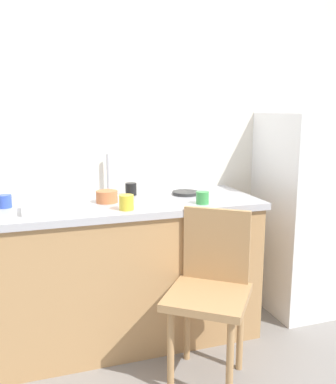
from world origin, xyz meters
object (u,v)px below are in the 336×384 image
(dish_tray, at_px, (49,206))
(cup_blue, at_px, (5,201))
(chair, at_px, (210,287))
(terracotta_bowl, at_px, (107,197))
(cup_green, at_px, (202,198))
(cup_black, at_px, (131,189))
(hotplate, at_px, (185,193))
(cup_yellow, at_px, (126,202))
(refrigerator, at_px, (310,212))

(dish_tray, height_order, cup_blue, cup_blue)
(chair, height_order, terracotta_bowl, terracotta_bowl)
(dish_tray, relative_size, cup_green, 3.75)
(cup_black, bearing_deg, cup_blue, -171.39)
(dish_tray, bearing_deg, hotplate, 12.05)
(hotplate, distance_m, cup_green, 0.28)
(dish_tray, distance_m, cup_yellow, 0.41)
(terracotta_bowl, xyz_separation_m, hotplate, (0.52, 0.07, -0.02))
(cup_blue, bearing_deg, cup_black, 8.61)
(dish_tray, xyz_separation_m, cup_yellow, (0.40, -0.10, 0.02))
(dish_tray, xyz_separation_m, cup_green, (0.85, -0.10, 0.01))
(cup_green, relative_size, cup_blue, 1.01)
(cup_green, xyz_separation_m, cup_black, (-0.34, 0.37, 0.00))
(refrigerator, bearing_deg, cup_black, 173.27)
(dish_tray, distance_m, hotplate, 0.87)
(dish_tray, xyz_separation_m, terracotta_bowl, (0.33, 0.11, 0.01))
(refrigerator, xyz_separation_m, cup_black, (-1.26, 0.15, 0.22))
(hotplate, bearing_deg, cup_yellow, -147.70)
(refrigerator, bearing_deg, cup_blue, 178.99)
(hotplate, relative_size, cup_green, 2.28)
(cup_green, distance_m, cup_black, 0.50)
(terracotta_bowl, xyz_separation_m, cup_green, (0.52, -0.21, 0.00))
(chair, relative_size, terracotta_bowl, 7.06)
(cup_black, bearing_deg, chair, -69.62)
(dish_tray, height_order, cup_green, cup_green)
(hotplate, height_order, cup_yellow, cup_yellow)
(hotplate, bearing_deg, cup_blue, -178.88)
(cup_yellow, bearing_deg, cup_black, 73.09)
(refrigerator, bearing_deg, dish_tray, -175.95)
(dish_tray, distance_m, cup_black, 0.58)
(chair, relative_size, cup_yellow, 10.80)
(chair, height_order, cup_green, cup_green)
(cup_green, bearing_deg, dish_tray, 173.48)
(dish_tray, distance_m, cup_green, 0.86)
(refrigerator, height_order, dish_tray, refrigerator)
(chair, height_order, cup_blue, cup_blue)
(hotplate, distance_m, cup_yellow, 0.53)
(refrigerator, bearing_deg, terracotta_bowl, -179.48)
(chair, distance_m, cup_yellow, 0.63)
(dish_tray, relative_size, cup_black, 3.64)
(terracotta_bowl, distance_m, cup_yellow, 0.23)
(chair, distance_m, hotplate, 0.71)
(cup_green, relative_size, cup_yellow, 0.91)
(cup_green, bearing_deg, terracotta_bowl, 158.02)
(chair, relative_size, cup_green, 11.91)
(cup_black, bearing_deg, dish_tray, -152.07)
(cup_green, relative_size, cup_black, 0.97)
(cup_black, distance_m, cup_yellow, 0.39)
(chair, xyz_separation_m, hotplate, (0.08, 0.59, 0.38))
(terracotta_bowl, bearing_deg, cup_black, 41.32)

